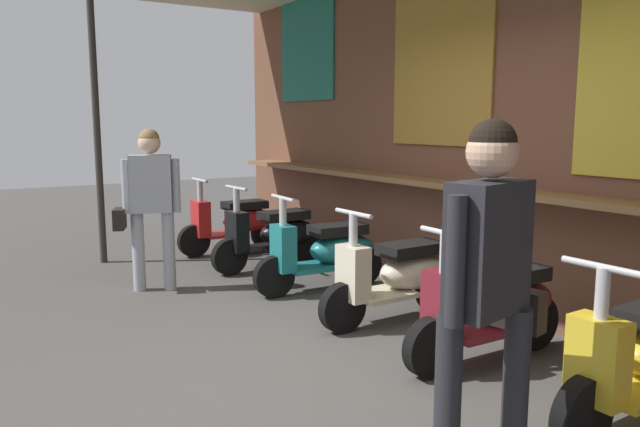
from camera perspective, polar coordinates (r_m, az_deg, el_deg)
ground_plane at (r=4.29m, az=0.41°, el=-14.18°), size 27.03×27.03×0.00m
market_stall_facade at (r=5.17m, az=17.96°, el=11.07°), size 9.65×2.77×3.42m
scooter_red at (r=7.88m, az=-7.80°, el=-0.78°), size 0.46×1.40×0.97m
scooter_black at (r=6.96m, az=-4.21°, el=-1.96°), size 0.46×1.40×0.97m
scooter_teal at (r=6.04m, az=0.70°, el=-3.57°), size 0.49×1.40×0.97m
scooter_cream at (r=5.17m, az=7.45°, el=-5.72°), size 0.46×1.40×0.97m
scooter_maroon at (r=4.46m, az=16.07°, el=-8.32°), size 0.46×1.40×0.97m
shopper_with_handbag at (r=2.79m, az=15.53°, el=-5.01°), size 0.36×0.66×1.67m
shopper_passing at (r=6.16m, az=-15.64°, el=1.73°), size 0.40×0.65×1.59m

